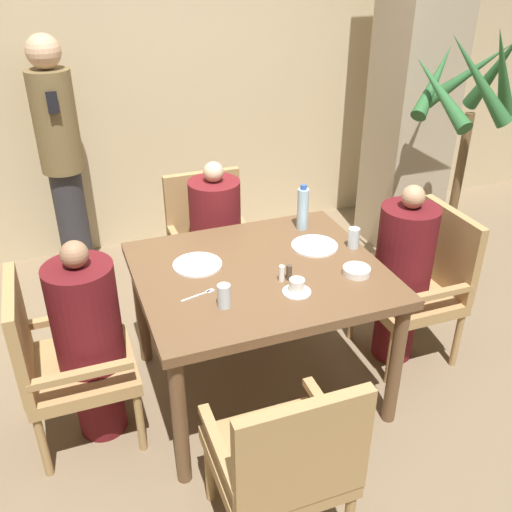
% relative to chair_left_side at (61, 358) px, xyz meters
% --- Properties ---
extents(ground_plane, '(16.00, 16.00, 0.00)m').
position_rel_chair_left_side_xyz_m(ground_plane, '(1.01, 0.00, -0.49)').
color(ground_plane, '#7A664C').
extents(wall_back, '(8.00, 0.06, 2.80)m').
position_rel_chair_left_side_xyz_m(wall_back, '(1.01, 2.05, 0.91)').
color(wall_back, '#C6B289').
rests_on(wall_back, ground_plane).
extents(pillar_stone, '(0.51, 0.51, 2.70)m').
position_rel_chair_left_side_xyz_m(pillar_stone, '(2.75, 1.33, 0.86)').
color(pillar_stone, tan).
rests_on(pillar_stone, ground_plane).
extents(dining_table, '(1.23, 1.06, 0.77)m').
position_rel_chair_left_side_xyz_m(dining_table, '(1.01, 0.00, 0.19)').
color(dining_table, brown).
rests_on(dining_table, ground_plane).
extents(chair_left_side, '(0.51, 0.51, 0.91)m').
position_rel_chair_left_side_xyz_m(chair_left_side, '(0.00, 0.00, 0.00)').
color(chair_left_side, '#A88451').
rests_on(chair_left_side, ground_plane).
extents(diner_in_left_chair, '(0.32, 0.32, 1.09)m').
position_rel_chair_left_side_xyz_m(diner_in_left_chair, '(0.14, 0.00, 0.07)').
color(diner_in_left_chair, '#5B1419').
rests_on(diner_in_left_chair, ground_plane).
extents(chair_far_side, '(0.51, 0.51, 0.91)m').
position_rel_chair_left_side_xyz_m(chair_far_side, '(1.01, 0.93, 0.00)').
color(chair_far_side, '#A88451').
rests_on(chair_far_side, ground_plane).
extents(diner_in_far_chair, '(0.32, 0.32, 1.08)m').
position_rel_chair_left_side_xyz_m(diner_in_far_chair, '(1.01, 0.79, 0.06)').
color(diner_in_far_chair, maroon).
rests_on(diner_in_far_chair, ground_plane).
extents(chair_right_side, '(0.51, 0.51, 0.91)m').
position_rel_chair_left_side_xyz_m(chair_right_side, '(2.02, 0.00, 0.00)').
color(chair_right_side, '#A88451').
rests_on(chair_right_side, ground_plane).
extents(diner_in_right_chair, '(0.32, 0.32, 1.10)m').
position_rel_chair_left_side_xyz_m(diner_in_right_chair, '(1.88, 0.00, 0.08)').
color(diner_in_right_chair, '#5B1419').
rests_on(diner_in_right_chair, ground_plane).
extents(chair_near_corner, '(0.51, 0.51, 0.91)m').
position_rel_chair_left_side_xyz_m(chair_near_corner, '(0.77, -0.93, 0.00)').
color(chair_near_corner, '#A88451').
rests_on(chair_near_corner, ground_plane).
extents(standing_host, '(0.29, 0.33, 1.72)m').
position_rel_chair_left_side_xyz_m(standing_host, '(0.18, 1.71, 0.44)').
color(standing_host, '#2D2D33').
rests_on(standing_host, ground_plane).
extents(potted_palm, '(0.78, 0.73, 1.83)m').
position_rel_chair_left_side_xyz_m(potted_palm, '(2.62, 0.56, 0.23)').
color(potted_palm, brown).
rests_on(potted_palm, ground_plane).
extents(plate_main_left, '(0.25, 0.25, 0.01)m').
position_rel_chair_left_side_xyz_m(plate_main_left, '(1.38, 0.12, 0.29)').
color(plate_main_left, white).
rests_on(plate_main_left, dining_table).
extents(plate_main_right, '(0.25, 0.25, 0.01)m').
position_rel_chair_left_side_xyz_m(plate_main_right, '(0.73, 0.15, 0.29)').
color(plate_main_right, white).
rests_on(plate_main_right, dining_table).
extents(teacup_with_saucer, '(0.14, 0.14, 0.07)m').
position_rel_chair_left_side_xyz_m(teacup_with_saucer, '(1.10, -0.26, 0.31)').
color(teacup_with_saucer, white).
rests_on(teacup_with_saucer, dining_table).
extents(bowl_small, '(0.14, 0.14, 0.04)m').
position_rel_chair_left_side_xyz_m(bowl_small, '(1.45, -0.21, 0.30)').
color(bowl_small, white).
rests_on(bowl_small, dining_table).
extents(water_bottle, '(0.06, 0.06, 0.27)m').
position_rel_chair_left_side_xyz_m(water_bottle, '(1.40, 0.35, 0.41)').
color(water_bottle, '#A3C6DB').
rests_on(water_bottle, dining_table).
extents(glass_tall_near, '(0.06, 0.06, 0.11)m').
position_rel_chair_left_side_xyz_m(glass_tall_near, '(0.74, -0.25, 0.34)').
color(glass_tall_near, silver).
rests_on(glass_tall_near, dining_table).
extents(glass_tall_mid, '(0.06, 0.06, 0.11)m').
position_rel_chair_left_side_xyz_m(glass_tall_mid, '(1.57, 0.05, 0.34)').
color(glass_tall_mid, silver).
rests_on(glass_tall_mid, dining_table).
extents(salt_shaker, '(0.03, 0.03, 0.08)m').
position_rel_chair_left_side_xyz_m(salt_shaker, '(1.07, -0.14, 0.33)').
color(salt_shaker, white).
rests_on(salt_shaker, dining_table).
extents(pepper_shaker, '(0.03, 0.03, 0.08)m').
position_rel_chair_left_side_xyz_m(pepper_shaker, '(1.11, -0.14, 0.32)').
color(pepper_shaker, '#4C3D2D').
rests_on(pepper_shaker, dining_table).
extents(fork_beside_plate, '(0.17, 0.06, 0.00)m').
position_rel_chair_left_side_xyz_m(fork_beside_plate, '(0.67, -0.12, 0.29)').
color(fork_beside_plate, silver).
rests_on(fork_beside_plate, dining_table).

